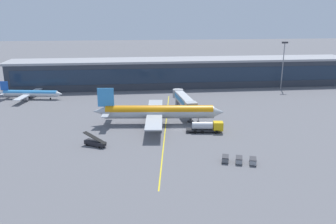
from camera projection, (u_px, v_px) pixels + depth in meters
The scene contains 12 objects.
ground_plane at pixel (177, 128), 104.43m from camera, with size 700.00×700.00×0.00m, color slate.
apron_lead_in_line at pixel (166, 127), 105.99m from camera, with size 0.30×80.00×0.01m, color yellow.
terminal_building at pixel (182, 72), 163.12m from camera, with size 161.77×17.75×13.06m.
main_airliner at pixel (158, 112), 107.27m from camera, with size 41.83×33.15×11.74m.
jet_bridge at pixel (184, 99), 118.48m from camera, with size 5.55×22.35×6.74m.
fuel_tanker at pixel (207, 127), 100.43m from camera, with size 11.03×3.85×3.25m.
belt_loader at pixel (95, 142), 90.35m from camera, with size 6.50×4.88×3.49m.
baggage_cart_0 at pixel (225, 159), 80.79m from camera, with size 2.29×2.99×1.48m.
baggage_cart_1 at pixel (239, 160), 80.18m from camera, with size 2.29×2.99×1.48m.
baggage_cart_2 at pixel (253, 161), 79.56m from camera, with size 2.29×2.99×1.48m.
commuter_jet_far at pixel (30, 93), 138.94m from camera, with size 27.12×21.58×7.32m.
apron_light_mast_0 at pixel (283, 61), 154.59m from camera, with size 2.80×0.50×21.66m.
Camera 1 is at (-13.51, -97.90, 34.25)m, focal length 36.31 mm.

